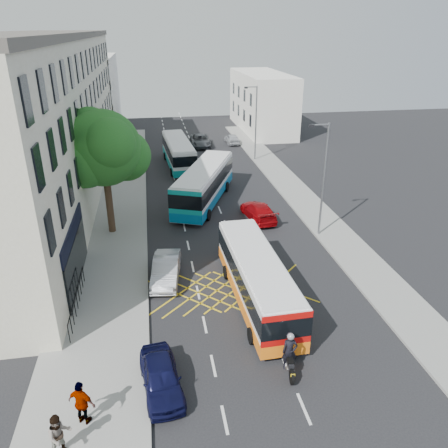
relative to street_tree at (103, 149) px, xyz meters
name	(u,v)px	position (x,y,z in m)	size (l,w,h in m)	color
ground	(282,357)	(8.51, -14.97, -6.29)	(120.00, 120.00, 0.00)	black
pavement_left	(113,232)	(0.01, 0.03, -6.22)	(5.00, 70.00, 0.15)	gray
pavement_right	(319,217)	(16.01, 0.03, -6.22)	(3.00, 70.00, 0.15)	gray
terrace_main	(45,118)	(-5.49, 9.52, 0.46)	(8.30, 45.00, 13.50)	beige
terrace_far	(88,92)	(-5.49, 40.03, -1.29)	(8.00, 20.00, 10.00)	silver
building_right	(262,102)	(19.51, 33.03, -2.29)	(6.00, 18.00, 8.00)	silver
street_tree	(103,149)	(0.00, 0.00, 0.00)	(6.30, 5.70, 8.80)	#382619
lamp_near	(323,175)	(14.71, -2.97, -1.68)	(1.45, 0.15, 8.00)	slate
lamp_far	(255,119)	(14.71, 17.03, -1.68)	(1.45, 0.15, 8.00)	slate
railings	(77,300)	(-1.19, -9.67, -5.57)	(0.08, 5.60, 1.14)	black
bus_near	(257,278)	(8.38, -10.39, -4.82)	(2.70, 10.03, 2.80)	silver
bus_mid	(204,184)	(7.49, 5.01, -4.64)	(6.61, 11.33, 3.14)	silver
bus_far	(178,152)	(6.10, 16.21, -4.76)	(3.04, 10.46, 2.91)	silver
motorbike	(289,353)	(8.53, -15.79, -5.35)	(0.76, 2.27, 2.01)	black
parked_car_blue	(161,377)	(2.99, -15.97, -5.64)	(1.54, 3.84, 1.31)	black
parked_car_silver	(166,269)	(3.61, -7.26, -5.59)	(1.49, 4.28, 1.41)	#B0B2B8
red_hatchback	(258,211)	(11.21, 0.71, -5.62)	(1.87, 4.61, 1.34)	#A0060B
distant_car_grey	(200,141)	(9.46, 24.46, -5.58)	(2.37, 5.14, 1.43)	#404348
distant_car_silver	(232,139)	(13.69, 25.14, -5.65)	(1.52, 3.77, 1.28)	#B4B7BC
pedestrian_near	(59,436)	(-0.55, -18.56, -5.26)	(0.86, 0.67, 1.77)	gray
pedestrian_far	(82,403)	(0.05, -17.29, -5.18)	(1.12, 0.47, 1.92)	gray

